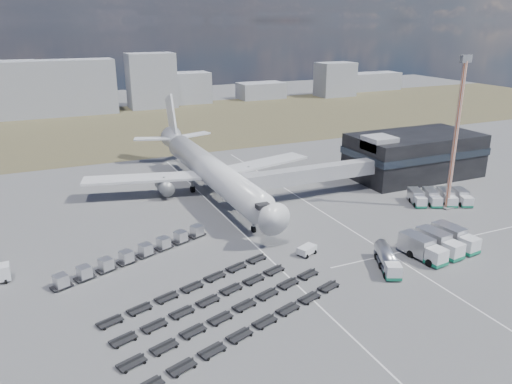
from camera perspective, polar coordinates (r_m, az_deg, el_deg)
name	(u,v)px	position (r m, az deg, el deg)	size (l,w,h in m)	color
ground	(277,253)	(79.88, 2.37, -6.93)	(420.00, 420.00, 0.00)	#565659
grass_strip	(136,126)	(180.49, -13.56, 7.32)	(420.00, 90.00, 0.01)	#48452B
lane_markings	(320,235)	(86.63, 7.29, -4.92)	(47.12, 110.00, 0.01)	silver
terminal	(414,154)	(122.79, 17.57, 4.13)	(30.40, 16.40, 11.00)	black
jet_bridge	(302,176)	(101.86, 5.28, 1.87)	(30.30, 3.80, 7.05)	#939399
airliner	(209,169)	(106.00, -5.44, 2.69)	(51.59, 64.53, 17.62)	silver
skyline	(61,91)	(216.26, -21.37, 10.72)	(304.91, 26.43, 22.37)	#9396A1
fuel_tanker	(387,260)	(76.96, 14.79, -7.47)	(5.73, 8.94, 2.85)	silver
pushback_tug	(307,250)	(79.26, 5.83, -6.67)	(3.11, 1.75, 1.42)	silver
catering_truck	(247,184)	(107.61, -1.06, 0.88)	(3.43, 6.51, 2.84)	silver
service_trucks_near	(439,243)	(84.17, 20.21, -5.48)	(11.25, 9.06, 3.15)	silver
service_trucks_far	(440,197)	(106.59, 20.24, -0.56)	(12.83, 10.09, 2.51)	silver
uld_row	(136,253)	(79.25, -13.54, -6.83)	(25.57, 11.63, 1.82)	black
baggage_dollies	(219,307)	(65.28, -4.21, -13.00)	(33.69, 23.66, 0.74)	black
floodlight_mast	(456,135)	(101.20, 21.88, 6.06)	(2.77, 2.25, 29.14)	#C54C1F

